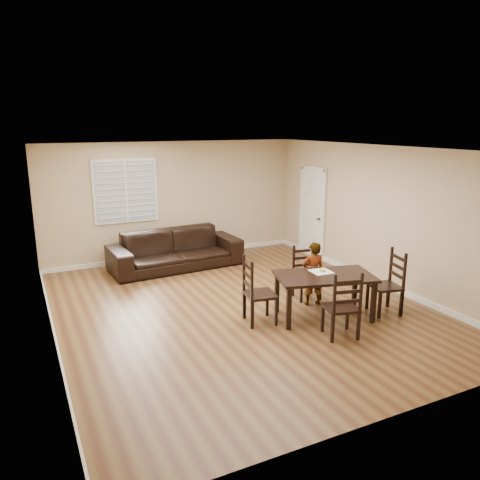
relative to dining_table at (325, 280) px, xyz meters
name	(u,v)px	position (x,y,z in m)	size (l,w,h in m)	color
ground	(240,308)	(-1.06, 0.96, -0.64)	(7.00, 7.00, 0.00)	brown
room	(237,203)	(-1.03, 1.13, 1.17)	(6.04, 7.04, 2.72)	tan
dining_table	(325,280)	(0.00, 0.00, 0.00)	(1.72, 1.25, 0.73)	black
chair_near	(304,273)	(0.25, 0.96, -0.20)	(0.48, 0.46, 0.96)	black
chair_far	(345,309)	(-0.22, -0.80, -0.17)	(0.56, 0.53, 1.04)	black
chair_left	(252,294)	(-1.16, 0.31, -0.15)	(0.53, 0.56, 1.08)	black
chair_right	(392,284)	(1.15, -0.31, -0.15)	(0.55, 0.57, 1.08)	black
child	(313,274)	(0.15, 0.54, -0.07)	(0.41, 0.27, 1.13)	gray
napkin	(321,271)	(0.05, 0.17, 0.09)	(0.33, 0.33, 0.00)	beige
donut	(322,270)	(0.07, 0.16, 0.11)	(0.10, 0.10, 0.04)	#C78047
sofa	(176,250)	(-1.32, 3.63, -0.22)	(2.83, 1.11, 0.83)	black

